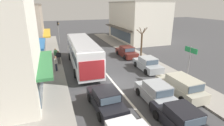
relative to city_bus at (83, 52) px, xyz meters
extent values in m
plane|color=#3F3F42|center=(1.92, -5.68, -1.88)|extent=(140.00, 140.00, 0.00)
cube|color=silver|center=(1.92, -1.68, -1.88)|extent=(0.20, 28.00, 0.01)
cube|color=gray|center=(-4.88, 0.32, -1.81)|extent=(5.20, 44.00, 0.14)
cube|color=gray|center=(8.12, 0.32, -1.82)|extent=(2.80, 44.00, 0.12)
cube|color=#2D703D|center=(-3.89, -5.49, 0.82)|extent=(1.10, 6.97, 0.20)
cube|color=#425160|center=(-4.31, -5.49, -0.48)|extent=(0.06, 6.06, 1.80)
cube|color=silver|center=(-8.28, 2.19, 1.57)|extent=(6.51, 7.06, 6.91)
cube|color=#23568E|center=(-4.58, 2.19, 0.82)|extent=(1.10, 6.49, 0.20)
cube|color=#425160|center=(-5.00, 2.19, -0.48)|extent=(0.06, 5.64, 1.80)
cube|color=gray|center=(-8.28, 10.66, 1.57)|extent=(7.95, 9.39, 6.90)
cube|color=gold|center=(-3.86, 10.66, 0.82)|extent=(1.10, 8.64, 0.20)
cube|color=#425160|center=(-4.28, 10.66, -0.48)|extent=(0.06, 7.51, 1.80)
cube|color=#6E6358|center=(-8.28, 10.66, 5.14)|extent=(8.11, 9.39, 0.24)
cube|color=silver|center=(13.42, 12.94, 1.79)|extent=(7.50, 13.08, 7.33)
cube|color=#4C4742|center=(9.22, 12.94, 0.82)|extent=(1.10, 12.03, 0.20)
cube|color=#425160|center=(9.64, 12.94, -0.48)|extent=(0.06, 10.46, 1.80)
cube|color=#A19D92|center=(13.42, 12.94, 5.57)|extent=(7.66, 13.08, 0.24)
cube|color=silver|center=(0.00, 0.01, -0.12)|extent=(2.78, 10.86, 2.70)
cube|color=#425160|center=(0.00, 0.01, 0.28)|extent=(2.81, 10.43, 0.90)
cube|color=maroon|center=(-0.14, -5.42, -0.32)|extent=(2.25, 0.12, 1.76)
cube|color=#A8A8AC|center=(0.00, 0.01, 1.29)|extent=(2.63, 9.99, 0.12)
cylinder|color=black|center=(-1.16, 3.39, -1.40)|extent=(0.28, 0.97, 0.96)
cylinder|color=black|center=(1.34, 3.33, -1.40)|extent=(0.28, 0.97, 0.96)
cylinder|color=black|center=(-1.33, -2.93, -1.40)|extent=(0.28, 0.97, 0.96)
cylinder|color=black|center=(1.17, -2.99, -1.40)|extent=(0.28, 0.97, 0.96)
cube|color=#9EA3A8|center=(3.80, -9.29, -1.36)|extent=(1.72, 3.73, 0.76)
cube|color=#9EA3A8|center=(3.80, -9.59, -0.66)|extent=(1.56, 1.93, 0.64)
cube|color=#425160|center=(3.82, -8.62, -0.66)|extent=(1.40, 0.09, 0.54)
cube|color=#425160|center=(3.77, -10.56, -0.66)|extent=(1.37, 0.09, 0.51)
cylinder|color=black|center=(3.01, -8.17, -1.57)|extent=(0.19, 0.62, 0.62)
cylinder|color=black|center=(4.65, -8.20, -1.57)|extent=(0.19, 0.62, 0.62)
cylinder|color=black|center=(2.96, -10.39, -1.57)|extent=(0.19, 0.62, 0.62)
cylinder|color=black|center=(4.60, -10.42, -1.57)|extent=(0.19, 0.62, 0.62)
cube|color=#425160|center=(0.05, -12.76, -0.71)|extent=(1.44, 0.12, 0.51)
cube|color=black|center=(-0.05, -9.08, -1.37)|extent=(1.91, 4.27, 0.72)
cube|color=black|center=(-0.04, -9.18, -0.71)|extent=(1.64, 1.87, 0.60)
cube|color=#425160|center=(-0.08, -8.26, -0.71)|extent=(1.44, 0.12, 0.51)
cube|color=#425160|center=(0.00, -10.10, -0.71)|extent=(1.41, 0.12, 0.48)
cylinder|color=black|center=(-0.96, -7.86, -1.57)|extent=(0.21, 0.63, 0.62)
cylinder|color=black|center=(0.76, -7.78, -1.57)|extent=(0.21, 0.63, 0.62)
cylinder|color=black|center=(-0.85, -10.38, -1.57)|extent=(0.21, 0.63, 0.62)
cylinder|color=black|center=(0.87, -10.30, -1.57)|extent=(0.21, 0.63, 0.62)
cube|color=black|center=(3.48, -12.65, -1.37)|extent=(1.79, 4.23, 0.72)
cube|color=black|center=(3.48, -12.75, -0.71)|extent=(1.59, 1.83, 0.60)
cube|color=#425160|center=(3.49, -11.83, -0.71)|extent=(1.44, 0.08, 0.51)
cube|color=#425160|center=(3.46, -13.67, -0.71)|extent=(1.40, 0.08, 0.48)
cylinder|color=black|center=(2.64, -11.38, -1.57)|extent=(0.19, 0.62, 0.62)
cylinder|color=black|center=(4.36, -11.40, -1.57)|extent=(0.19, 0.62, 0.62)
cube|color=#B7B29E|center=(6.33, -9.07, -1.36)|extent=(1.81, 4.52, 0.76)
cube|color=#B7B29E|center=(6.34, -9.42, -0.64)|extent=(1.67, 2.62, 0.68)
cube|color=#425160|center=(6.32, -8.10, -0.64)|extent=(1.51, 0.08, 0.58)
cube|color=#425160|center=(6.35, -10.74, -0.64)|extent=(1.48, 0.08, 0.54)
cylinder|color=black|center=(5.44, -7.73, -1.57)|extent=(0.19, 0.62, 0.62)
cylinder|color=black|center=(7.20, -7.71, -1.57)|extent=(0.19, 0.62, 0.62)
cylinder|color=black|center=(5.47, -10.43, -1.57)|extent=(0.19, 0.62, 0.62)
cylinder|color=black|center=(7.23, -10.41, -1.57)|extent=(0.19, 0.62, 0.62)
cube|color=#9EA3A8|center=(6.69, -3.24, -1.37)|extent=(1.81, 4.24, 0.72)
cube|color=#9EA3A8|center=(6.68, -3.34, -0.71)|extent=(1.60, 1.83, 0.60)
cube|color=#425160|center=(6.70, -2.42, -0.71)|extent=(1.44, 0.09, 0.51)
cube|color=#425160|center=(6.67, -4.26, -0.71)|extent=(1.40, 0.09, 0.48)
cylinder|color=black|center=(5.85, -1.97, -1.57)|extent=(0.19, 0.62, 0.62)
cylinder|color=black|center=(7.57, -2.00, -1.57)|extent=(0.19, 0.62, 0.62)
cylinder|color=black|center=(5.80, -4.49, -1.57)|extent=(0.19, 0.62, 0.62)
cylinder|color=black|center=(7.52, -4.52, -1.57)|extent=(0.19, 0.62, 0.62)
cube|color=#561E19|center=(6.60, 2.38, -1.37)|extent=(1.81, 4.24, 0.72)
cube|color=#561E19|center=(6.60, 2.28, -0.71)|extent=(1.60, 1.83, 0.60)
cube|color=#425160|center=(6.58, 3.20, -0.71)|extent=(1.44, 0.09, 0.51)
cube|color=#425160|center=(6.62, 1.36, -0.71)|extent=(1.40, 0.09, 0.48)
cylinder|color=black|center=(5.71, 3.62, -1.57)|extent=(0.19, 0.62, 0.62)
cylinder|color=black|center=(7.43, 3.66, -1.57)|extent=(0.19, 0.62, 0.62)
cylinder|color=black|center=(5.77, 1.10, -1.57)|extent=(0.19, 0.62, 0.62)
cylinder|color=black|center=(7.49, 1.14, -1.57)|extent=(0.19, 0.62, 0.62)
cylinder|color=gray|center=(-1.94, 13.18, 0.22)|extent=(0.12, 0.12, 4.20)
cube|color=black|center=(-1.94, 13.18, 1.97)|extent=(0.24, 0.24, 0.68)
sphere|color=black|center=(-1.80, 13.18, 2.20)|extent=(0.13, 0.13, 0.13)
sphere|color=orange|center=(-1.80, 13.18, 1.98)|extent=(0.13, 0.13, 0.13)
sphere|color=black|center=(-1.80, 13.18, 1.76)|extent=(0.13, 0.13, 0.13)
cylinder|color=gray|center=(8.09, -7.86, -0.08)|extent=(0.10, 0.10, 3.60)
cube|color=#19753D|center=(8.09, -7.88, 1.42)|extent=(0.08, 1.40, 0.44)
cube|color=white|center=(8.13, -7.88, 1.42)|extent=(0.01, 1.10, 0.10)
cylinder|color=brown|center=(8.46, 1.55, -0.30)|extent=(0.24, 0.24, 3.16)
cylinder|color=brown|center=(8.46, 1.93, 1.69)|extent=(0.10, 0.83, 0.89)
cylinder|color=brown|center=(8.83, 1.55, 1.73)|extent=(0.82, 0.10, 0.96)
cylinder|color=brown|center=(8.46, 1.19, 1.75)|extent=(0.10, 0.80, 1.01)
cylinder|color=brown|center=(8.04, 1.55, 1.63)|extent=(0.90, 0.10, 0.77)
cylinder|color=#4C4742|center=(-2.55, 1.73, -1.32)|extent=(0.14, 0.14, 0.84)
cylinder|color=#4C4742|center=(-2.72, 1.79, -1.32)|extent=(0.14, 0.14, 0.84)
cube|color=black|center=(-2.63, 1.76, -0.62)|extent=(0.41, 0.32, 0.56)
sphere|color=brown|center=(-2.63, 1.76, -0.22)|extent=(0.22, 0.22, 0.22)
cylinder|color=black|center=(-2.40, 1.68, -0.62)|extent=(0.09, 0.09, 0.54)
cylinder|color=black|center=(-2.86, 1.84, -0.62)|extent=(0.09, 0.09, 0.54)
cube|color=brown|center=(-2.93, 1.84, -0.80)|extent=(0.17, 0.26, 0.22)
cylinder|color=#4C4742|center=(-2.99, 3.04, -1.32)|extent=(0.14, 0.14, 0.84)
cylinder|color=#4C4742|center=(-2.86, 3.16, -1.32)|extent=(0.14, 0.14, 0.84)
cube|color=#478951|center=(-2.92, 3.10, -0.62)|extent=(0.41, 0.41, 0.56)
sphere|color=brown|center=(-2.92, 3.10, -0.22)|extent=(0.22, 0.22, 0.22)
cylinder|color=#478951|center=(-3.10, 2.94, -0.62)|extent=(0.09, 0.09, 0.54)
cylinder|color=#478951|center=(-2.74, 3.26, -0.62)|extent=(0.09, 0.09, 0.54)
cube|color=brown|center=(-2.71, 3.32, -0.80)|extent=(0.24, 0.24, 0.22)
cylinder|color=#232838|center=(-3.00, -0.49, -1.32)|extent=(0.14, 0.14, 0.84)
cylinder|color=#232838|center=(-3.08, -0.65, -1.32)|extent=(0.14, 0.14, 0.84)
cube|color=beige|center=(-3.04, -0.57, -0.62)|extent=(0.35, 0.42, 0.56)
sphere|color=#9E7051|center=(-3.04, -0.57, -0.22)|extent=(0.22, 0.22, 0.22)
cylinder|color=beige|center=(-2.94, -0.35, -0.62)|extent=(0.09, 0.09, 0.54)
cylinder|color=beige|center=(-3.14, -0.79, -0.62)|extent=(0.09, 0.09, 0.54)
camera|label=1|loc=(-3.18, -19.46, 5.20)|focal=28.00mm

